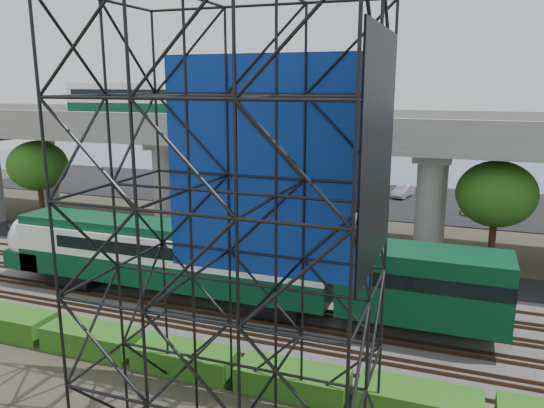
% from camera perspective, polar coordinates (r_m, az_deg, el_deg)
% --- Properties ---
extents(ground, '(140.00, 140.00, 0.00)m').
position_cam_1_polar(ground, '(28.68, -6.79, -12.81)').
color(ground, '#474233').
rests_on(ground, ground).
extents(ballast_bed, '(90.00, 12.00, 0.20)m').
position_cam_1_polar(ballast_bed, '(30.27, -5.07, -11.14)').
color(ballast_bed, slate).
rests_on(ballast_bed, ground).
extents(service_road, '(90.00, 5.00, 0.08)m').
position_cam_1_polar(service_road, '(37.61, 0.44, -6.31)').
color(service_road, black).
rests_on(service_road, ground).
extents(parking_lot, '(90.00, 18.00, 0.08)m').
position_cam_1_polar(parking_lot, '(59.50, 8.06, 0.74)').
color(parking_lot, black).
rests_on(parking_lot, ground).
extents(harbor_water, '(140.00, 40.00, 0.03)m').
position_cam_1_polar(harbor_water, '(80.82, 11.36, 3.78)').
color(harbor_water, '#495E78').
rests_on(harbor_water, ground).
extents(rail_tracks, '(90.00, 9.52, 0.16)m').
position_cam_1_polar(rail_tracks, '(30.20, -5.07, -10.82)').
color(rail_tracks, '#472D1E').
rests_on(rail_tracks, ballast_bed).
extents(commuter_train, '(29.30, 3.06, 4.30)m').
position_cam_1_polar(commuter_train, '(29.84, -7.57, -5.83)').
color(commuter_train, black).
rests_on(commuter_train, rail_tracks).
extents(overpass, '(80.00, 12.00, 12.40)m').
position_cam_1_polar(overpass, '(41.30, 1.62, 7.05)').
color(overpass, '#9E9B93').
rests_on(overpass, ground).
extents(scaffold_tower, '(9.36, 6.36, 15.00)m').
position_cam_1_polar(scaffold_tower, '(17.19, -4.24, -3.75)').
color(scaffold_tower, black).
rests_on(scaffold_tower, ground).
extents(hedge_strip, '(34.60, 1.80, 1.20)m').
position_cam_1_polar(hedge_strip, '(24.64, -9.32, -15.99)').
color(hedge_strip, '#255814').
rests_on(hedge_strip, ground).
extents(trees, '(40.94, 16.94, 7.69)m').
position_cam_1_polar(trees, '(43.05, -2.87, 3.73)').
color(trees, '#382314').
rests_on(trees, ground).
extents(suv, '(6.03, 4.18, 1.53)m').
position_cam_1_polar(suv, '(43.31, -15.76, -3.10)').
color(suv, black).
rests_on(suv, service_road).
extents(parked_cars, '(37.88, 9.82, 1.30)m').
position_cam_1_polar(parked_cars, '(58.90, 9.44, 1.23)').
color(parked_cars, silver).
rests_on(parked_cars, parking_lot).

